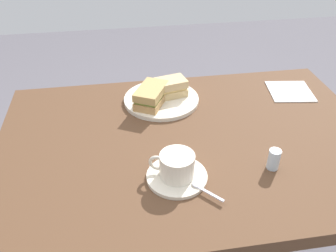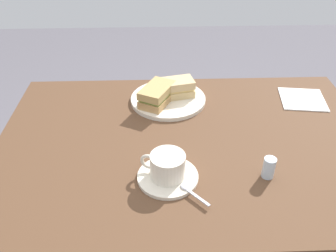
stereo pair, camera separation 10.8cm
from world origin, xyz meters
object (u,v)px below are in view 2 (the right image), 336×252
object	(u,v)px
sandwich_back	(157,95)
spoon	(190,191)
napkin	(303,99)
salt_shaker	(269,168)
sandwich_plate	(168,99)
coffee_saucer	(168,177)
sandwich_front	(177,88)
coffee_cup	(167,165)
dining_table	(188,174)

from	to	relation	value
sandwich_back	spoon	distance (m)	0.43
napkin	salt_shaker	xyz separation A→B (m)	(0.23, 0.38, 0.03)
sandwich_plate	coffee_saucer	size ratio (longest dim) A/B	1.63
sandwich_back	coffee_saucer	world-z (taller)	sandwich_back
sandwich_front	coffee_cup	xyz separation A→B (m)	(0.05, 0.40, 0.00)
sandwich_back	spoon	size ratio (longest dim) A/B	1.91
sandwich_plate	napkin	size ratio (longest dim) A/B	1.73
dining_table	coffee_saucer	world-z (taller)	coffee_saucer
coffee_saucer	napkin	size ratio (longest dim) A/B	1.06
spoon	napkin	xyz separation A→B (m)	(-0.43, -0.44, -0.01)
coffee_saucer	spoon	bearing A→B (deg)	131.52
dining_table	salt_shaker	distance (m)	0.30
salt_shaker	coffee_cup	bearing A→B (deg)	-0.40
sandwich_back	sandwich_plate	bearing A→B (deg)	-141.38
sandwich_front	coffee_cup	world-z (taller)	coffee_cup
salt_shaker	sandwich_plate	bearing A→B (deg)	-57.73
salt_shaker	spoon	bearing A→B (deg)	15.81
spoon	sandwich_plate	bearing A→B (deg)	-85.16
sandwich_plate	spoon	distance (m)	0.45
sandwich_plate	salt_shaker	bearing A→B (deg)	122.27
dining_table	salt_shaker	world-z (taller)	salt_shaker
dining_table	sandwich_plate	bearing A→B (deg)	-76.81
coffee_cup	salt_shaker	bearing A→B (deg)	179.60
sandwich_front	napkin	xyz separation A→B (m)	(-0.44, 0.02, -0.04)
sandwich_plate	coffee_saucer	xyz separation A→B (m)	(0.02, 0.39, -0.00)
spoon	salt_shaker	world-z (taller)	salt_shaker
coffee_saucer	sandwich_back	bearing A→B (deg)	-86.29
coffee_cup	napkin	xyz separation A→B (m)	(-0.49, -0.38, -0.04)
coffee_saucer	coffee_cup	distance (m)	0.04
salt_shaker	coffee_saucer	bearing A→B (deg)	-0.28
coffee_saucer	napkin	distance (m)	0.62
sandwich_plate	spoon	bearing A→B (deg)	94.84
sandwich_back	sandwich_front	bearing A→B (deg)	-146.93
sandwich_plate	napkin	world-z (taller)	sandwich_plate
coffee_saucer	salt_shaker	xyz separation A→B (m)	(-0.26, 0.00, 0.02)
coffee_saucer	napkin	xyz separation A→B (m)	(-0.49, -0.38, -0.00)
napkin	salt_shaker	world-z (taller)	salt_shaker
sandwich_front	napkin	world-z (taller)	sandwich_front
dining_table	spoon	bearing A→B (deg)	85.85
sandwich_plate	salt_shaker	size ratio (longest dim) A/B	4.40
dining_table	sandwich_back	world-z (taller)	sandwich_back
sandwich_front	napkin	bearing A→B (deg)	177.04
sandwich_back	coffee_saucer	xyz separation A→B (m)	(-0.02, 0.36, -0.04)
dining_table	coffee_cup	bearing A→B (deg)	65.90
spoon	sandwich_back	bearing A→B (deg)	-79.63
coffee_saucer	salt_shaker	distance (m)	0.26
dining_table	spoon	size ratio (longest dim) A/B	14.03
sandwich_front	sandwich_back	bearing A→B (deg)	33.07
napkin	spoon	bearing A→B (deg)	45.39
sandwich_plate	dining_table	bearing A→B (deg)	103.19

